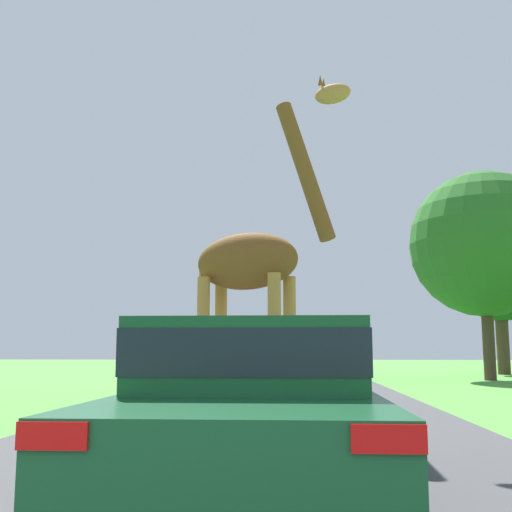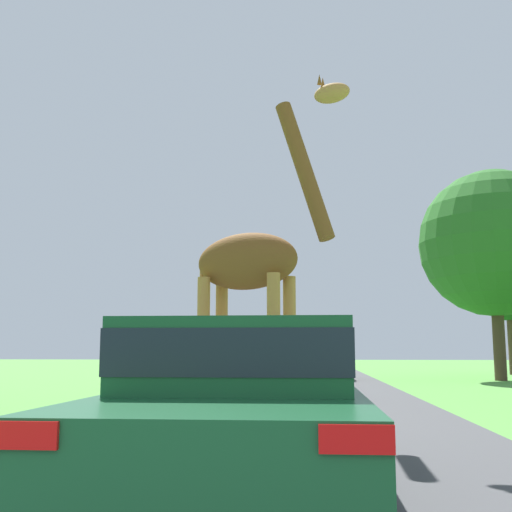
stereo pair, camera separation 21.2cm
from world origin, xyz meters
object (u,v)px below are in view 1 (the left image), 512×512
Objects in this scene: giraffe_near_road at (254,272)px; car_queue_right at (254,369)px; car_queue_left at (314,361)px; tree_far_right at (484,244)px; tree_left_edge at (499,281)px; car_far_ahead at (243,362)px; car_lead_maroon at (254,399)px.

car_queue_right is (-0.41, 6.17, -1.62)m from giraffe_near_road.
car_queue_left is 0.50× the size of tree_far_right.
tree_left_edge is (10.87, 15.92, 3.78)m from car_queue_right.
car_queue_right is at bearing -82.14° from car_far_ahead.
tree_left_edge is at bearing 68.94° from car_lead_maroon.
tree_far_right reaches higher than tree_left_edge.
car_far_ahead is 0.62× the size of tree_left_edge.
tree_left_edge is at bearing 68.55° from tree_far_right.
giraffe_near_road is 1.09× the size of car_lead_maroon.
car_far_ahead is (-1.46, 15.84, 0.02)m from car_lead_maroon.
car_far_ahead is at bearing 97.86° from car_queue_right.
tree_far_right reaches higher than car_lead_maroon.
car_far_ahead is (-0.75, 5.40, 0.06)m from car_queue_right.
tree_far_right is (-2.45, -6.24, 0.82)m from tree_left_edge.
tree_far_right is (8.42, 9.68, 4.60)m from car_queue_right.
tree_far_right is at bearing 69.06° from car_lead_maroon.
car_queue_left is at bearing 80.95° from car_queue_right.
giraffe_near_road is 0.64× the size of tree_far_right.
tree_far_right is at bearing -111.45° from tree_left_edge.
car_lead_maroon is 15.91m from car_far_ahead.
car_lead_maroon reaches higher than car_queue_right.
car_lead_maroon is at bearing -84.73° from car_far_ahead.
giraffe_near_road is 11.73m from car_far_ahead.
car_lead_maroon is 21.05m from car_queue_left.
car_lead_maroon is 0.58× the size of tree_far_right.
car_queue_right is 5.45m from car_far_ahead.
car_queue_right is at bearing 93.92° from car_lead_maroon.
car_queue_right is at bearing -124.32° from tree_left_edge.
giraffe_near_road reaches higher than car_queue_left.
tree_left_edge is (10.16, 26.37, 3.74)m from car_lead_maroon.
giraffe_near_road is 16.87m from car_queue_left.
car_lead_maroon is 1.18× the size of car_queue_left.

